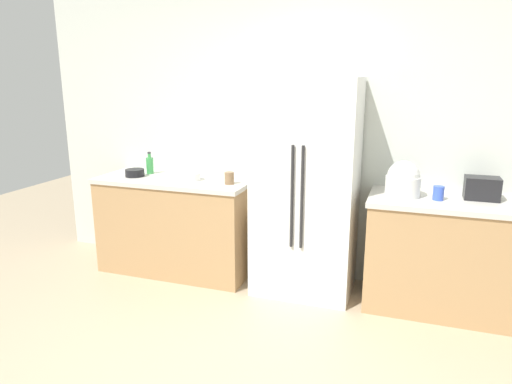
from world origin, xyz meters
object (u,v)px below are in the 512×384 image
refrigerator (306,188)px  bowl_a (191,177)px  bowl_b (135,173)px  bottle_a (150,165)px  toaster (482,188)px  rice_cooker (403,181)px  cup_d (229,178)px  cup_a (438,193)px

refrigerator → bowl_a: bearing=-178.6°
bowl_b → bottle_a: bearing=68.1°
toaster → rice_cooker: 0.59m
bowl_b → cup_d: bearing=-0.6°
cup_a → bowl_b: cup_a is taller
bowl_a → cup_a: bearing=-0.3°
refrigerator → bowl_b: bearing=-178.4°
refrigerator → rice_cooker: size_ratio=6.42×
bottle_a → cup_a: 2.62m
cup_d → bowl_a: size_ratio=0.61×
cup_d → bowl_b: 0.97m
refrigerator → rice_cooker: refrigerator is taller
cup_a → refrigerator: bearing=178.0°
cup_d → bottle_a: bearing=169.2°
rice_cooker → bowl_a: bearing=-179.5°
bowl_a → bowl_b: bearing=-178.1°
toaster → bottle_a: bearing=179.5°
bowl_a → bowl_b: same height
cup_a → cup_d: cup_a is taller
refrigerator → toaster: refrigerator is taller
toaster → rice_cooker: size_ratio=0.88×
toaster → rice_cooker: bearing=-169.9°
rice_cooker → cup_a: size_ratio=2.61×
bottle_a → cup_d: bottle_a is taller
cup_a → bowl_a: size_ratio=0.63×
refrigerator → bottle_a: 1.59m
rice_cooker → bowl_b: 2.42m
bowl_a → rice_cooker: bearing=0.5°
refrigerator → bowl_b: refrigerator is taller
refrigerator → rice_cooker: (0.77, -0.01, 0.12)m
cup_d → bowl_b: (-0.97, 0.01, -0.02)m
cup_d → bowl_a: bearing=175.6°
toaster → cup_d: (-2.02, -0.15, -0.03)m
bottle_a → cup_d: 0.92m
bowl_a → bowl_b: 0.58m
refrigerator → cup_a: refrigerator is taller
rice_cooker → bottle_a: bearing=176.9°
bottle_a → bowl_b: 0.18m
refrigerator → toaster: bearing=4.0°
toaster → cup_d: toaster is taller
rice_cooker → bowl_a: 1.84m
rice_cooker → bowl_b: size_ratio=1.59×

